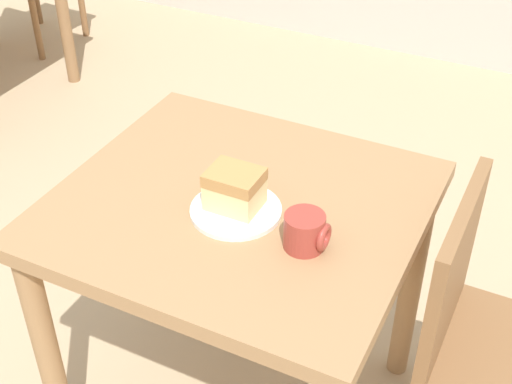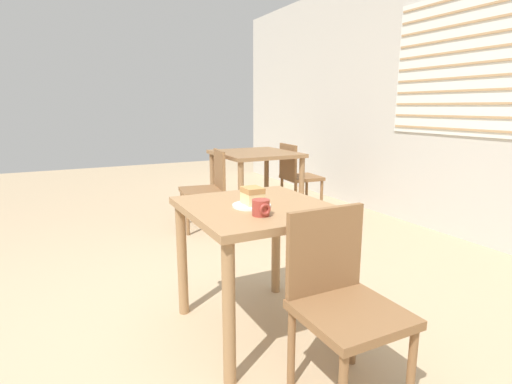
{
  "view_description": "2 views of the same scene",
  "coord_description": "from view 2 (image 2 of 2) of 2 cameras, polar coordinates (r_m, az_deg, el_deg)",
  "views": [
    {
      "loc": [
        0.68,
        -0.65,
        1.72
      ],
      "look_at": [
        0.11,
        0.5,
        0.78
      ],
      "focal_mm": 50.0,
      "sensor_mm": 36.0,
      "label": 1
    },
    {
      "loc": [
        1.94,
        -0.45,
        1.26
      ],
      "look_at": [
        0.04,
        0.51,
        0.8
      ],
      "focal_mm": 28.0,
      "sensor_mm": 36.0,
      "label": 2
    }
  ],
  "objects": [
    {
      "name": "ground_plane",
      "position": [
        2.35,
        -12.34,
        -20.57
      ],
      "size": [
        14.0,
        14.0,
        0.0
      ],
      "primitive_type": "plane",
      "color": "tan"
    },
    {
      "name": "cake_slice",
      "position": [
        2.13,
        -0.51,
        -0.51
      ],
      "size": [
        0.12,
        0.1,
        0.09
      ],
      "color": "#E5CC89",
      "rests_on": "plate"
    },
    {
      "name": "chair_near_window",
      "position": [
        1.83,
        12.11,
        -14.51
      ],
      "size": [
        0.42,
        0.42,
        0.82
      ],
      "rotation": [
        0.0,
        0.0,
        1.57
      ],
      "color": "brown",
      "rests_on": "ground_plane"
    },
    {
      "name": "dining_table_near",
      "position": [
        2.2,
        0.19,
        -5.03
      ],
      "size": [
        0.83,
        0.76,
        0.74
      ],
      "color": "#9E754C",
      "rests_on": "ground_plane"
    },
    {
      "name": "plate",
      "position": [
        2.13,
        -0.64,
        -1.93
      ],
      "size": [
        0.21,
        0.21,
        0.01
      ],
      "color": "white",
      "rests_on": "dining_table_near"
    },
    {
      "name": "chair_far_corner",
      "position": [
        4.18,
        -6.9,
        0.81
      ],
      "size": [
        0.48,
        0.48,
        0.82
      ],
      "rotation": [
        0.0,
        0.0,
        -0.15
      ],
      "color": "brown",
      "rests_on": "ground_plane"
    },
    {
      "name": "chair_far_opposite",
      "position": [
        4.91,
        5.87,
        2.53
      ],
      "size": [
        0.45,
        0.45,
        0.82
      ],
      "rotation": [
        0.0,
        0.0,
        3.08
      ],
      "color": "brown",
      "rests_on": "ground_plane"
    },
    {
      "name": "dining_table_far",
      "position": [
        4.51,
        -0.12,
        4.26
      ],
      "size": [
        0.91,
        0.83,
        0.76
      ],
      "color": "olive",
      "rests_on": "ground_plane"
    },
    {
      "name": "coffee_mug",
      "position": [
        1.95,
        0.75,
        -2.26
      ],
      "size": [
        0.1,
        0.09,
        0.08
      ],
      "color": "#9E382D",
      "rests_on": "dining_table_near"
    }
  ]
}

